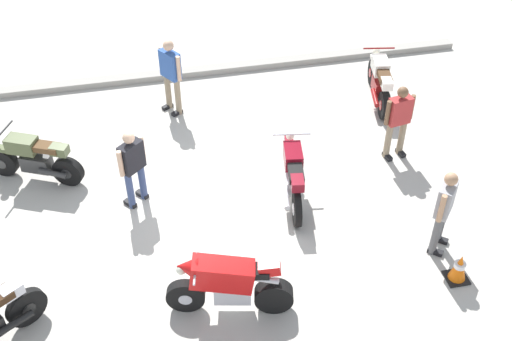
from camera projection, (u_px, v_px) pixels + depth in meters
The scene contains 11 objects.
ground_plane at pixel (209, 203), 11.73m from camera, with size 40.00×40.00×0.00m, color #B7B2A8.
curb_edge at pixel (179, 73), 15.14m from camera, with size 14.00×0.30×0.15m, color #9C978F.
motorcycle_olive_vintage at pixel (34, 159), 11.96m from camera, with size 1.84×1.03×1.07m.
motorcycle_maroon_cruiser at pixel (293, 174), 11.56m from camera, with size 0.76×2.08×1.09m.
motorcycle_red_sportbike at pixel (228, 283), 9.49m from camera, with size 1.95×0.77×1.14m.
motorcycle_cream_vintage at pixel (380, 82), 14.08m from camera, with size 0.79×1.95×1.07m.
person_in_blue_shirt at pixel (171, 72), 13.45m from camera, with size 0.50×0.60×1.72m.
person_in_black_shirt at pixel (133, 164), 11.19m from camera, with size 0.54×0.52×1.59m.
person_in_gray_shirt at pixel (444, 207), 10.31m from camera, with size 0.52×0.55×1.62m.
person_in_red_shirt at pixel (398, 118), 12.28m from camera, with size 0.63×0.37×1.60m.
traffic_cone at pixel (459, 268), 10.17m from camera, with size 0.36×0.36×0.53m.
Camera 1 is at (-0.97, -8.63, 7.96)m, focal length 44.43 mm.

